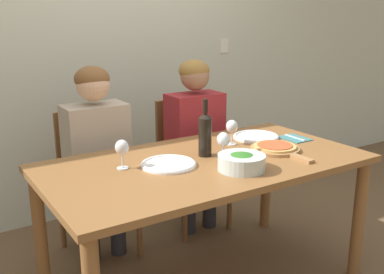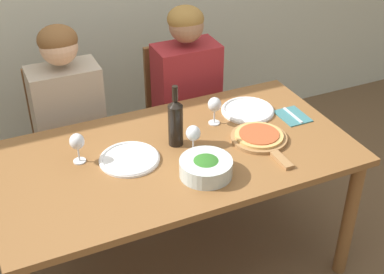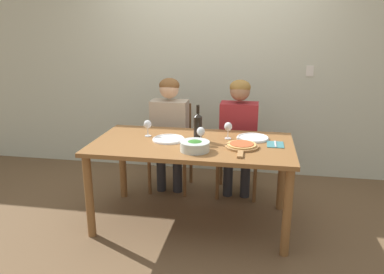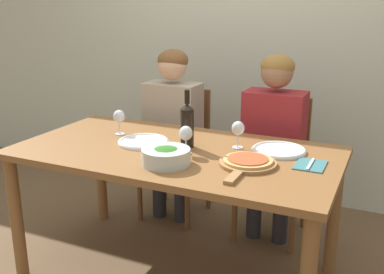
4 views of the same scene
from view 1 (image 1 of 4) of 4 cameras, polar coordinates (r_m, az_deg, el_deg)
name	(u,v)px [view 1 (image 1 of 4)]	position (r m, az deg, el deg)	size (l,w,h in m)	color
back_wall	(104,37)	(3.49, -11.11, 12.31)	(10.00, 0.06, 2.70)	beige
dining_table	(206,177)	(2.44, 1.80, -5.04)	(1.73, 0.91, 0.76)	brown
chair_left	(93,177)	(2.98, -12.45, -5.03)	(0.42, 0.42, 0.92)	brown
chair_right	(188,159)	(3.28, -0.56, -2.76)	(0.42, 0.42, 0.92)	brown
person_woman	(97,146)	(2.81, -11.92, -1.13)	(0.47, 0.51, 1.22)	#28282D
person_man	(196,130)	(3.13, 0.52, 0.88)	(0.47, 0.51, 1.22)	#28282D
wine_bottle	(205,133)	(2.44, 1.67, 0.47)	(0.07, 0.07, 0.32)	black
broccoli_bowl	(242,162)	(2.26, 6.31, -3.18)	(0.24, 0.24, 0.09)	silver
dinner_plate_left	(169,164)	(2.31, -2.99, -3.46)	(0.29, 0.29, 0.02)	white
dinner_plate_right	(256,137)	(2.85, 8.13, 0.05)	(0.29, 0.29, 0.02)	white
pizza_on_board	(276,148)	(2.60, 10.60, -1.42)	(0.28, 0.42, 0.04)	#9E7042
wine_glass_left	(122,149)	(2.27, -8.88, -1.48)	(0.07, 0.07, 0.15)	silver
wine_glass_right	(232,128)	(2.67, 5.08, 1.20)	(0.07, 0.07, 0.15)	silver
wine_glass_centre	(223,141)	(2.39, 4.01, -0.48)	(0.07, 0.07, 0.15)	silver
fork_on_napkin	(295,138)	(2.88, 12.92, -0.16)	(0.14, 0.18, 0.01)	#387075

